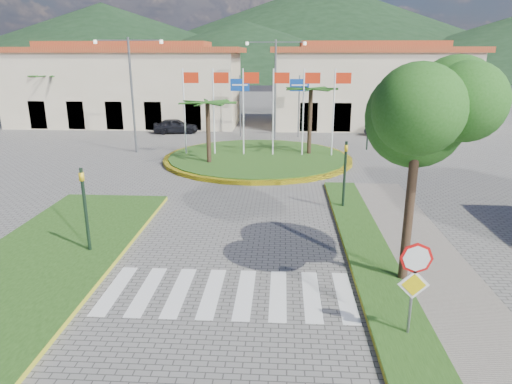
# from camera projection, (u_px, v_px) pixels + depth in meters

# --- Properties ---
(sidewalk_right) EXTENTS (4.00, 28.00, 0.15)m
(sidewalk_right) POSITION_uv_depth(u_px,v_px,m) (451.00, 337.00, 11.51)
(sidewalk_right) COLOR gray
(sidewalk_right) RESTS_ON ground
(verge_right) EXTENTS (1.60, 28.00, 0.18)m
(verge_right) POSITION_uv_depth(u_px,v_px,m) (403.00, 335.00, 11.57)
(verge_right) COLOR #204513
(verge_right) RESTS_ON ground
(median_left) EXTENTS (5.00, 14.00, 0.18)m
(median_left) POSITION_uv_depth(u_px,v_px,m) (48.00, 257.00, 16.02)
(median_left) COLOR #204513
(median_left) RESTS_ON ground
(crosswalk) EXTENTS (8.00, 3.00, 0.01)m
(crosswalk) POSITION_uv_depth(u_px,v_px,m) (225.00, 293.00, 13.77)
(crosswalk) COLOR silver
(crosswalk) RESTS_ON ground
(roundabout_island) EXTENTS (12.70, 12.70, 6.00)m
(roundabout_island) POSITION_uv_depth(u_px,v_px,m) (258.00, 158.00, 30.91)
(roundabout_island) COLOR yellow
(roundabout_island) RESTS_ON ground
(stop_sign) EXTENTS (0.80, 0.11, 2.65)m
(stop_sign) POSITION_uv_depth(u_px,v_px,m) (414.00, 275.00, 11.03)
(stop_sign) COLOR slate
(stop_sign) RESTS_ON ground
(deciduous_tree) EXTENTS (3.60, 3.60, 6.80)m
(deciduous_tree) POSITION_uv_depth(u_px,v_px,m) (419.00, 118.00, 12.91)
(deciduous_tree) COLOR black
(deciduous_tree) RESTS_ON ground
(traffic_light_left) EXTENTS (0.15, 0.18, 3.20)m
(traffic_light_left) POSITION_uv_depth(u_px,v_px,m) (85.00, 203.00, 15.89)
(traffic_light_left) COLOR black
(traffic_light_left) RESTS_ON ground
(traffic_light_right) EXTENTS (0.15, 0.18, 3.20)m
(traffic_light_right) POSITION_uv_depth(u_px,v_px,m) (345.00, 169.00, 20.60)
(traffic_light_right) COLOR black
(traffic_light_right) RESTS_ON ground
(traffic_light_far) EXTENTS (0.18, 0.15, 3.20)m
(traffic_light_far) POSITION_uv_depth(u_px,v_px,m) (368.00, 124.00, 33.77)
(traffic_light_far) COLOR black
(traffic_light_far) RESTS_ON ground
(direction_sign_west) EXTENTS (1.60, 0.14, 5.20)m
(direction_sign_west) POSITION_uv_depth(u_px,v_px,m) (240.00, 95.00, 38.61)
(direction_sign_west) COLOR slate
(direction_sign_west) RESTS_ON ground
(direction_sign_east) EXTENTS (1.60, 0.14, 5.20)m
(direction_sign_east) POSITION_uv_depth(u_px,v_px,m) (299.00, 96.00, 38.33)
(direction_sign_east) COLOR slate
(direction_sign_east) RESTS_ON ground
(street_lamp_centre) EXTENTS (4.80, 0.16, 8.00)m
(street_lamp_centre) POSITION_uv_depth(u_px,v_px,m) (275.00, 85.00, 37.24)
(street_lamp_centre) COLOR slate
(street_lamp_centre) RESTS_ON ground
(street_lamp_west) EXTENTS (4.80, 0.16, 8.00)m
(street_lamp_west) POSITION_uv_depth(u_px,v_px,m) (132.00, 90.00, 32.07)
(street_lamp_west) COLOR slate
(street_lamp_west) RESTS_ON ground
(building_left) EXTENTS (23.32, 9.54, 8.05)m
(building_left) POSITION_uv_depth(u_px,v_px,m) (128.00, 85.00, 45.89)
(building_left) COLOR beige
(building_left) RESTS_ON ground
(building_right) EXTENTS (19.08, 9.54, 8.05)m
(building_right) POSITION_uv_depth(u_px,v_px,m) (369.00, 86.00, 44.55)
(building_right) COLOR beige
(building_right) RESTS_ON ground
(hill_far_west) EXTENTS (140.00, 140.00, 22.00)m
(hill_far_west) POSITION_uv_depth(u_px,v_px,m) (104.00, 40.00, 143.52)
(hill_far_west) COLOR black
(hill_far_west) RESTS_ON ground
(hill_far_mid) EXTENTS (180.00, 180.00, 30.00)m
(hill_far_mid) POSITION_uv_depth(u_px,v_px,m) (323.00, 29.00, 157.55)
(hill_far_mid) COLOR black
(hill_far_mid) RESTS_ON ground
(hill_near_back) EXTENTS (110.00, 110.00, 16.00)m
(hill_near_back) POSITION_uv_depth(u_px,v_px,m) (244.00, 50.00, 132.33)
(hill_near_back) COLOR black
(hill_near_back) RESTS_ON ground
(white_van) EXTENTS (3.99, 1.98, 1.09)m
(white_van) POSITION_uv_depth(u_px,v_px,m) (144.00, 120.00, 45.46)
(white_van) COLOR silver
(white_van) RESTS_ON ground
(car_dark_a) EXTENTS (4.17, 2.27, 1.34)m
(car_dark_a) POSITION_uv_depth(u_px,v_px,m) (176.00, 126.00, 41.15)
(car_dark_a) COLOR black
(car_dark_a) RESTS_ON ground
(car_dark_b) EXTENTS (4.32, 2.92, 1.35)m
(car_dark_b) POSITION_uv_depth(u_px,v_px,m) (390.00, 129.00, 39.35)
(car_dark_b) COLOR black
(car_dark_b) RESTS_ON ground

